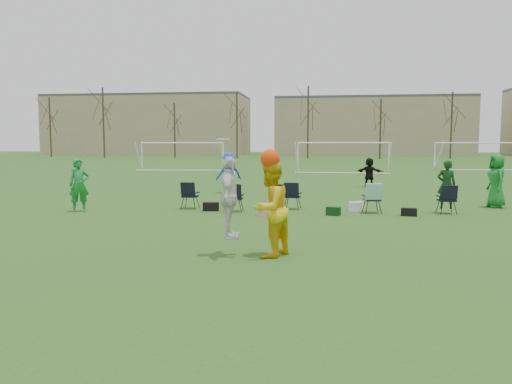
% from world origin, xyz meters
% --- Properties ---
extents(ground, '(260.00, 260.00, 0.00)m').
position_xyz_m(ground, '(0.00, 0.00, 0.00)').
color(ground, '#2B4F18').
rests_on(ground, ground).
extents(fielder_green_near, '(0.80, 0.72, 1.83)m').
position_xyz_m(fielder_green_near, '(-5.92, 6.96, 0.92)').
color(fielder_green_near, '#167E32').
rests_on(fielder_green_near, ground).
extents(fielder_blue, '(1.43, 1.23, 1.92)m').
position_xyz_m(fielder_blue, '(-2.02, 14.04, 0.96)').
color(fielder_blue, '#1933C1').
rests_on(fielder_blue, ground).
extents(fielder_green_far, '(0.72, 1.02, 1.96)m').
position_xyz_m(fielder_green_far, '(8.70, 10.00, 0.98)').
color(fielder_green_far, '#136F23').
rests_on(fielder_green_far, ground).
extents(fielder_black, '(1.53, 1.03, 1.58)m').
position_xyz_m(fielder_black, '(4.88, 18.15, 0.79)').
color(fielder_black, black).
rests_on(fielder_black, ground).
extents(center_contest, '(1.65, 1.21, 2.45)m').
position_xyz_m(center_contest, '(1.05, 0.96, 1.10)').
color(center_contest, white).
rests_on(center_contest, ground).
extents(sideline_setup, '(9.51, 2.20, 1.79)m').
position_xyz_m(sideline_setup, '(2.59, 8.09, 0.53)').
color(sideline_setup, '#0E3313').
rests_on(sideline_setup, ground).
extents(goal_left, '(7.39, 0.76, 2.46)m').
position_xyz_m(goal_left, '(-10.00, 34.00, 1.92)').
color(goal_left, white).
rests_on(goal_left, ground).
extents(goal_mid, '(7.40, 0.63, 2.46)m').
position_xyz_m(goal_mid, '(4.00, 32.00, 1.92)').
color(goal_mid, white).
rests_on(goal_mid, ground).
extents(goal_right, '(7.35, 1.14, 2.46)m').
position_xyz_m(goal_right, '(16.00, 38.00, 1.92)').
color(goal_right, white).
rests_on(goal_right, ground).
extents(tree_line, '(110.28, 3.28, 11.40)m').
position_xyz_m(tree_line, '(0.24, 69.85, 5.09)').
color(tree_line, '#382B21').
rests_on(tree_line, ground).
extents(building_row, '(126.00, 16.00, 13.00)m').
position_xyz_m(building_row, '(6.73, 96.00, 5.99)').
color(building_row, tan).
rests_on(building_row, ground).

